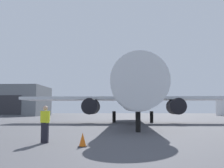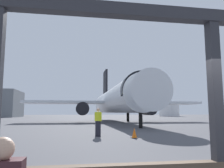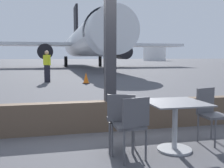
{
  "view_description": "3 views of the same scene",
  "coord_description": "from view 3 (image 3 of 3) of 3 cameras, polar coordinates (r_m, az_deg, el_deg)",
  "views": [
    {
      "loc": [
        2.55,
        -2.52,
        1.52
      ],
      "look_at": [
        1.62,
        15.11,
        3.26
      ],
      "focal_mm": 43.22,
      "sensor_mm": 36.0,
      "label": 1
    },
    {
      "loc": [
        -2.67,
        -4.0,
        1.47
      ],
      "look_at": [
        0.94,
        18.57,
        4.35
      ],
      "focal_mm": 36.28,
      "sensor_mm": 36.0,
      "label": 2
    },
    {
      "loc": [
        -1.09,
        -4.89,
        1.42
      ],
      "look_at": [
        -0.06,
        -0.44,
        0.94
      ],
      "focal_mm": 42.54,
      "sensor_mm": 36.0,
      "label": 3
    }
  ],
  "objects": [
    {
      "name": "cafe_chair_window_left",
      "position": [
        3.92,
        2.14,
        -7.08
      ],
      "size": [
        0.49,
        0.49,
        0.88
      ],
      "color": "#4C4C51",
      "rests_on": "ground"
    },
    {
      "name": "airplane",
      "position": [
        34.19,
        -5.57,
        9.06
      ],
      "size": [
        27.5,
        31.59,
        10.19
      ],
      "color": "silver",
      "rests_on": "ground"
    },
    {
      "name": "fuel_storage_tank",
      "position": [
        91.15,
        9.11,
        6.51
      ],
      "size": [
        7.57,
        7.57,
        4.88
      ],
      "primitive_type": "cylinder",
      "color": "white",
      "rests_on": "ground"
    },
    {
      "name": "dining_table",
      "position": [
        4.13,
        13.37,
        -7.7
      ],
      "size": [
        0.85,
        0.85,
        0.74
      ],
      "color": "slate",
      "rests_on": "ground"
    },
    {
      "name": "ground_crew_worker",
      "position": [
        15.01,
        -13.79,
        3.8
      ],
      "size": [
        0.41,
        0.45,
        1.74
      ],
      "color": "black",
      "rests_on": "ground"
    },
    {
      "name": "cafe_chair_window_right",
      "position": [
        4.69,
        20.3,
        -5.28
      ],
      "size": [
        0.48,
        0.48,
        0.89
      ],
      "color": "#4C4C51",
      "rests_on": "ground"
    },
    {
      "name": "traffic_cone",
      "position": [
        13.96,
        -5.6,
        1.23
      ],
      "size": [
        0.36,
        0.36,
        0.59
      ],
      "color": "orange",
      "rests_on": "ground"
    },
    {
      "name": "cafe_chair_aisle_left",
      "position": [
        3.61,
        4.28,
        -8.17
      ],
      "size": [
        0.47,
        0.47,
        0.88
      ],
      "color": "#4C4C51",
      "rests_on": "ground"
    },
    {
      "name": "ground_plane",
      "position": [
        44.92,
        -11.65,
        4.01
      ],
      "size": [
        220.0,
        220.0,
        0.0
      ],
      "primitive_type": "plane",
      "color": "#4C4C51"
    },
    {
      "name": "window_frame",
      "position": [
        5.01,
        -0.43,
        4.45
      ],
      "size": [
        8.23,
        0.24,
        3.5
      ],
      "color": "brown",
      "rests_on": "ground"
    }
  ]
}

